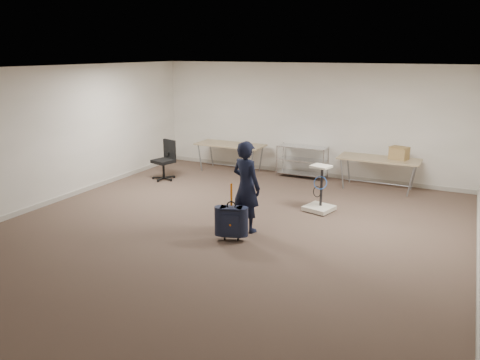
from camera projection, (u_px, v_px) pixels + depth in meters
The scene contains 10 objects.
ground at pixel (223, 233), 8.17m from camera, with size 9.00×9.00×0.00m, color #48362C.
room_shell at pixel (256, 208), 9.35m from camera, with size 8.00×9.00×9.00m.
folding_table_left at pixel (230, 146), 12.21m from camera, with size 1.80×0.75×0.73m.
folding_table_right at pixel (379, 160), 10.60m from camera, with size 1.80×0.75×0.73m.
wire_shelf at pixel (302, 160), 11.68m from camera, with size 1.22×0.47×0.80m.
person at pixel (246, 187), 8.11m from camera, with size 0.59×0.39×1.61m, color black.
suitcase at pixel (231, 222), 7.78m from camera, with size 0.41×0.31×0.99m.
office_chair at pixel (165, 168), 11.55m from camera, with size 0.59×0.59×0.97m.
equipment_cart at pixel (320, 199), 9.24m from camera, with size 0.62×0.62×0.93m.
cardboard_box at pixel (399, 153), 10.44m from camera, with size 0.38×0.28×0.28m, color #956C45.
Camera 1 is at (3.63, -6.71, 3.08)m, focal length 35.00 mm.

